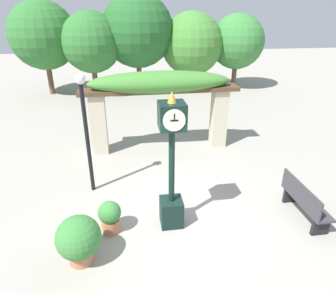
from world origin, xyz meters
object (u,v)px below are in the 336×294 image
Objects in this scene: potted_plant_near_left at (110,216)px; park_bench at (304,201)px; lamp_post at (85,121)px; pedestal_clock at (172,167)px; potted_plant_near_right at (79,239)px.

park_bench is at bearing -2.18° from potted_plant_near_left.
lamp_post reaches higher than park_bench.
pedestal_clock is 1.70m from potted_plant_near_left.
potted_plant_near_right is 2.89m from lamp_post.
park_bench is (3.00, -0.22, -1.01)m from pedestal_clock.
park_bench is at bearing 7.06° from potted_plant_near_right.
park_bench is (4.87, 0.60, -0.08)m from potted_plant_near_right.
potted_plant_near_right is (-1.87, -0.83, -0.93)m from pedestal_clock.
pedestal_clock is 3.18m from park_bench.
potted_plant_near_left is 0.24× the size of lamp_post.
potted_plant_near_right is at bearing -124.94° from potted_plant_near_left.
lamp_post reaches higher than potted_plant_near_right.
lamp_post is at bearing 137.57° from pedestal_clock.
potted_plant_near_left is 2.39m from lamp_post.
potted_plant_near_left is at bearing 55.06° from potted_plant_near_right.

